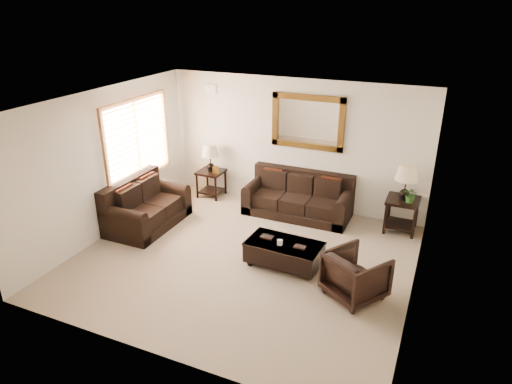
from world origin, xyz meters
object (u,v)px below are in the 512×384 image
at_px(sofa, 298,200).
at_px(loveseat, 145,209).
at_px(armchair, 356,273).
at_px(coffee_table, 284,251).
at_px(end_table_right, 405,189).
at_px(end_table_left, 211,163).

distance_m(sofa, loveseat, 3.08).
bearing_deg(sofa, loveseat, -146.98).
bearing_deg(armchair, coffee_table, 16.86).
bearing_deg(loveseat, armchair, -99.05).
bearing_deg(end_table_right, coffee_table, -128.03).
bearing_deg(coffee_table, end_table_left, 143.15).
height_order(loveseat, armchair, loveseat).
xyz_separation_m(loveseat, armchair, (4.27, -0.68, 0.05)).
height_order(end_table_right, armchair, end_table_right).
bearing_deg(end_table_left, end_table_right, -0.38).
xyz_separation_m(sofa, end_table_right, (2.03, 0.08, 0.55)).
height_order(end_table_left, end_table_right, end_table_right).
height_order(end_table_right, coffee_table, end_table_right).
bearing_deg(end_table_left, sofa, -2.96).
distance_m(sofa, end_table_left, 2.15).
bearing_deg(end_table_left, coffee_table, -39.66).
height_order(end_table_left, armchair, end_table_left).
xyz_separation_m(sofa, loveseat, (-2.58, -1.68, 0.03)).
distance_m(end_table_left, coffee_table, 3.31).
xyz_separation_m(end_table_left, armchair, (3.78, -2.47, -0.39)).
bearing_deg(sofa, coffee_table, -77.93).
xyz_separation_m(coffee_table, armchair, (1.26, -0.38, 0.13)).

